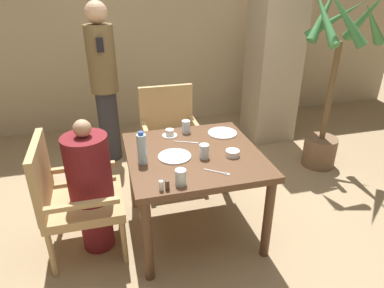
# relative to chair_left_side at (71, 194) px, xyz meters

# --- Properties ---
(ground_plane) EXTENTS (16.00, 16.00, 0.00)m
(ground_plane) POSITION_rel_chair_left_side_xyz_m (0.93, 0.00, -0.50)
(ground_plane) COLOR #9E8460
(wall_back) EXTENTS (8.00, 0.06, 2.80)m
(wall_back) POSITION_rel_chair_left_side_xyz_m (0.93, 2.47, 0.90)
(wall_back) COLOR tan
(wall_back) RESTS_ON ground_plane
(pillar_stone) EXTENTS (0.54, 0.54, 2.70)m
(pillar_stone) POSITION_rel_chair_left_side_xyz_m (2.37, 1.58, 0.85)
(pillar_stone) COLOR tan
(pillar_stone) RESTS_ON ground_plane
(dining_table) EXTENTS (1.01, 1.01, 0.72)m
(dining_table) POSITION_rel_chair_left_side_xyz_m (0.93, 0.00, 0.12)
(dining_table) COLOR brown
(dining_table) RESTS_ON ground_plane
(chair_left_side) EXTENTS (0.56, 0.56, 0.93)m
(chair_left_side) POSITION_rel_chair_left_side_xyz_m (0.00, 0.00, 0.00)
(chair_left_side) COLOR tan
(chair_left_side) RESTS_ON ground_plane
(diner_in_left_chair) EXTENTS (0.32, 0.32, 1.07)m
(diner_in_left_chair) POSITION_rel_chair_left_side_xyz_m (0.15, 0.00, 0.05)
(diner_in_left_chair) COLOR maroon
(diner_in_left_chair) RESTS_ON ground_plane
(chair_far_side) EXTENTS (0.56, 0.56, 0.93)m
(chair_far_side) POSITION_rel_chair_left_side_xyz_m (0.93, 0.93, 0.00)
(chair_far_side) COLOR tan
(chair_far_side) RESTS_ON ground_plane
(standing_host) EXTENTS (0.29, 0.33, 1.73)m
(standing_host) POSITION_rel_chair_left_side_xyz_m (0.33, 1.47, 0.43)
(standing_host) COLOR #2D2D33
(standing_host) RESTS_ON ground_plane
(potted_palm) EXTENTS (0.76, 0.84, 1.92)m
(potted_palm) POSITION_rel_chair_left_side_xyz_m (2.59, 0.69, 0.35)
(potted_palm) COLOR brown
(potted_palm) RESTS_ON ground_plane
(plate_main_left) EXTENTS (0.25, 0.25, 0.01)m
(plate_main_left) POSITION_rel_chair_left_side_xyz_m (0.77, -0.03, 0.22)
(plate_main_left) COLOR white
(plate_main_left) RESTS_ON dining_table
(plate_main_right) EXTENTS (0.25, 0.25, 0.01)m
(plate_main_right) POSITION_rel_chair_left_side_xyz_m (1.26, 0.28, 0.22)
(plate_main_right) COLOR white
(plate_main_right) RESTS_ON dining_table
(teacup_with_saucer) EXTENTS (0.13, 0.13, 0.06)m
(teacup_with_saucer) POSITION_rel_chair_left_side_xyz_m (0.81, 0.35, 0.24)
(teacup_with_saucer) COLOR white
(teacup_with_saucer) RESTS_ON dining_table
(bowl_small) EXTENTS (0.10, 0.10, 0.05)m
(bowl_small) POSITION_rel_chair_left_side_xyz_m (1.20, -0.13, 0.24)
(bowl_small) COLOR white
(bowl_small) RESTS_ON dining_table
(water_bottle) EXTENTS (0.07, 0.07, 0.25)m
(water_bottle) POSITION_rel_chair_left_side_xyz_m (0.53, -0.06, 0.33)
(water_bottle) COLOR #A3C6DB
(water_bottle) RESTS_ON dining_table
(glass_tall_near) EXTENTS (0.07, 0.07, 0.11)m
(glass_tall_near) POSITION_rel_chair_left_side_xyz_m (0.73, -0.41, 0.27)
(glass_tall_near) COLOR silver
(glass_tall_near) RESTS_ON dining_table
(glass_tall_mid) EXTENTS (0.07, 0.07, 0.11)m
(glass_tall_mid) POSITION_rel_chair_left_side_xyz_m (0.98, -0.10, 0.27)
(glass_tall_mid) COLOR silver
(glass_tall_mid) RESTS_ON dining_table
(glass_tall_far) EXTENTS (0.07, 0.07, 0.11)m
(glass_tall_far) POSITION_rel_chair_left_side_xyz_m (0.97, 0.38, 0.27)
(glass_tall_far) COLOR silver
(glass_tall_far) RESTS_ON dining_table
(salt_shaker) EXTENTS (0.03, 0.03, 0.07)m
(salt_shaker) POSITION_rel_chair_left_side_xyz_m (0.60, -0.44, 0.25)
(salt_shaker) COLOR white
(salt_shaker) RESTS_ON dining_table
(pepper_shaker) EXTENTS (0.03, 0.03, 0.07)m
(pepper_shaker) POSITION_rel_chair_left_side_xyz_m (0.64, -0.44, 0.25)
(pepper_shaker) COLOR #4C3D2D
(pepper_shaker) RESTS_ON dining_table
(fork_beside_plate) EXTENTS (0.16, 0.13, 0.00)m
(fork_beside_plate) POSITION_rel_chair_left_side_xyz_m (1.02, -0.33, 0.22)
(fork_beside_plate) COLOR silver
(fork_beside_plate) RESTS_ON dining_table
(knife_beside_plate) EXTENTS (0.19, 0.09, 0.00)m
(knife_beside_plate) POSITION_rel_chair_left_side_xyz_m (0.93, 0.19, 0.22)
(knife_beside_plate) COLOR silver
(knife_beside_plate) RESTS_ON dining_table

